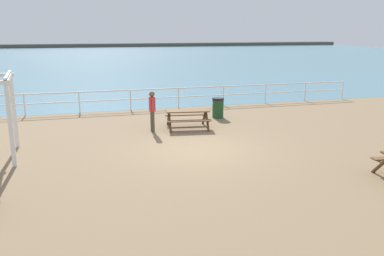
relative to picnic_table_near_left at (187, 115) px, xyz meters
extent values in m
cube|color=#846B4C|center=(-0.50, -3.16, -0.68)|extent=(30.00, 24.00, 0.20)
cube|color=teal|center=(-0.50, 49.59, -0.58)|extent=(142.00, 90.00, 0.01)
cube|color=#4C4C47|center=(-0.50, 92.59, -0.58)|extent=(142.00, 6.00, 1.80)
cube|color=white|center=(-0.50, 4.59, 0.47)|extent=(23.00, 0.06, 0.06)
cube|color=white|center=(-0.50, 4.59, -0.01)|extent=(23.00, 0.05, 0.05)
cylinder|color=white|center=(-6.89, 4.59, -0.06)|extent=(0.07, 0.07, 1.05)
cylinder|color=white|center=(-4.33, 4.59, -0.06)|extent=(0.07, 0.07, 1.05)
cylinder|color=white|center=(-1.78, 4.59, -0.06)|extent=(0.07, 0.07, 1.05)
cylinder|color=white|center=(0.78, 4.59, -0.06)|extent=(0.07, 0.07, 1.05)
cylinder|color=white|center=(3.33, 4.59, -0.06)|extent=(0.07, 0.07, 1.05)
cylinder|color=white|center=(5.89, 4.59, -0.06)|extent=(0.07, 0.07, 1.05)
cylinder|color=white|center=(8.45, 4.59, -0.06)|extent=(0.07, 0.07, 1.05)
cylinder|color=white|center=(11.00, 4.59, -0.06)|extent=(0.07, 0.07, 1.05)
cube|color=brown|center=(0.00, 0.00, 0.17)|extent=(1.88, 0.95, 0.05)
cube|color=brown|center=(0.09, 0.61, -0.13)|extent=(1.82, 0.51, 0.04)
cube|color=brown|center=(-0.09, -0.61, -0.13)|extent=(1.82, 0.51, 0.04)
cube|color=#50351E|center=(0.83, 0.26, -0.21)|extent=(0.19, 0.80, 0.79)
cube|color=#50351E|center=(0.72, -0.48, -0.21)|extent=(0.19, 0.80, 0.79)
cube|color=#50351E|center=(0.77, -0.11, -0.16)|extent=(0.27, 1.49, 0.04)
cube|color=#50351E|center=(-0.72, 0.48, -0.21)|extent=(0.19, 0.80, 0.79)
cube|color=#50351E|center=(-0.83, -0.26, -0.21)|extent=(0.19, 0.80, 0.79)
cube|color=#50351E|center=(-0.77, 0.11, -0.16)|extent=(0.27, 1.49, 0.04)
cube|color=#50351E|center=(3.67, -7.12, -0.21)|extent=(0.18, 0.80, 0.79)
cylinder|color=#4C4233|center=(-1.53, -0.25, -0.16)|extent=(0.14, 0.14, 0.85)
cylinder|color=#4C4233|center=(-1.52, -0.08, -0.16)|extent=(0.14, 0.14, 0.85)
cube|color=red|center=(-1.53, -0.16, 0.56)|extent=(0.23, 0.35, 0.58)
cylinder|color=red|center=(-1.54, -0.38, 0.58)|extent=(0.09, 0.09, 0.52)
cylinder|color=red|center=(-1.52, 0.05, 0.58)|extent=(0.09, 0.09, 0.52)
sphere|color=brown|center=(-1.53, -0.16, 0.96)|extent=(0.23, 0.23, 0.23)
cube|color=white|center=(-6.55, -1.07, 0.67)|extent=(0.12, 0.12, 2.50)
cube|color=white|center=(-6.37, -3.26, 0.67)|extent=(0.12, 0.12, 2.50)
cube|color=white|center=(-6.46, -2.16, 1.98)|extent=(0.32, 2.44, 0.12)
cube|color=white|center=(-6.46, -2.16, 2.10)|extent=(0.29, 2.56, 0.04)
cylinder|color=#1E4723|center=(1.95, 1.61, -0.16)|extent=(0.52, 0.52, 0.85)
cylinder|color=black|center=(1.95, 1.61, 0.32)|extent=(0.55, 0.55, 0.10)
camera|label=1|loc=(-4.40, -15.83, 3.41)|focal=37.31mm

